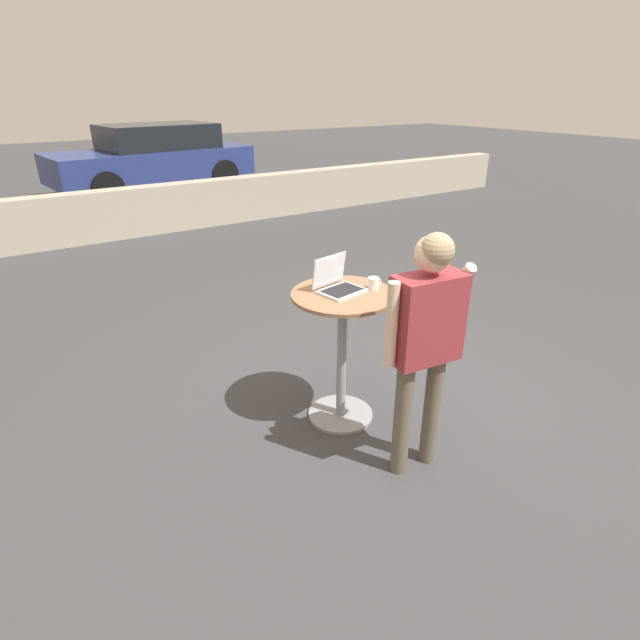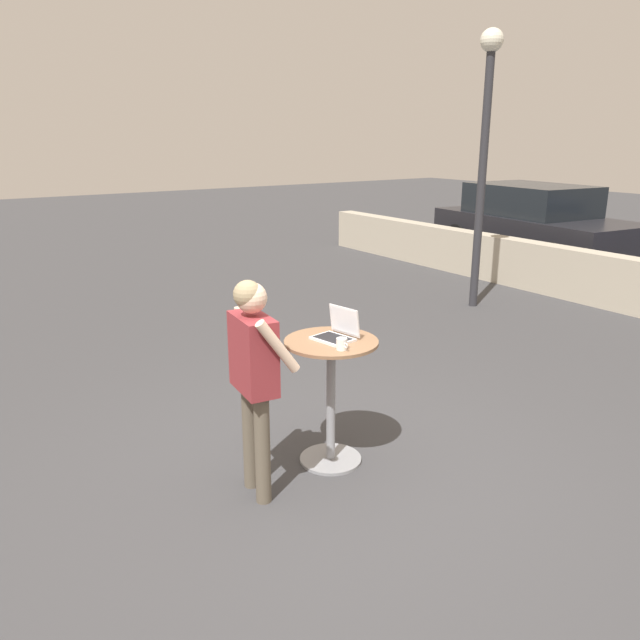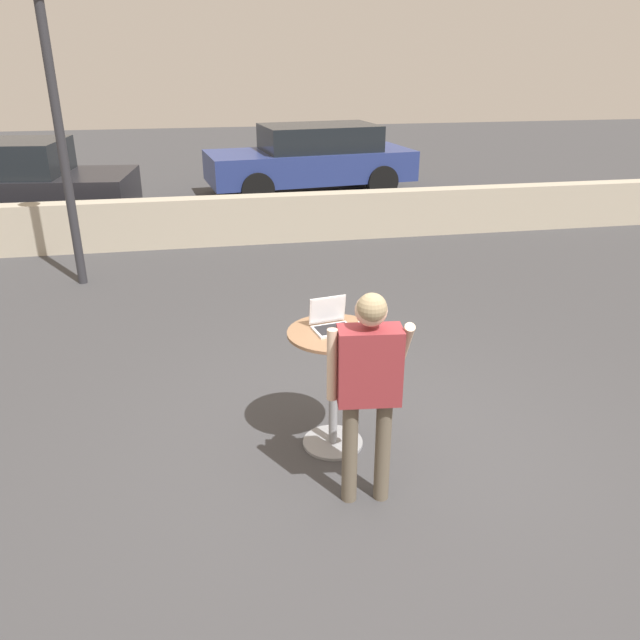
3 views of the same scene
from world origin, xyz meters
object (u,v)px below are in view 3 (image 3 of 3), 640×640
Objects in this scene: coffee_mug at (364,327)px; standing_person at (369,375)px; parked_car_near_street at (312,158)px; cafe_table at (333,374)px; street_lamp at (53,90)px; parked_car_further_down at (10,183)px; laptop at (331,322)px.

coffee_mug is 0.07× the size of standing_person.
parked_car_near_street is at bearing 81.96° from standing_person.
cafe_table is 10.10m from parked_car_near_street.
parked_car_near_street is 7.13m from street_lamp.
standing_person is 6.11m from street_lamp.
street_lamp is at bearing -128.01° from parked_car_near_street.
parked_car_further_down is at bearing 118.35° from cafe_table.
parked_car_near_street is (1.38, 10.03, -0.26)m from coffee_mug.
cafe_table is 0.23× the size of parked_car_further_down.
parked_car_near_street reaches higher than coffee_mug.
parked_car_near_street is 1.22× the size of street_lamp.
cafe_table is 0.42m from laptop.
cafe_table is 0.47m from coffee_mug.
parked_car_further_down is at bearing 116.84° from standing_person.
laptop is at bearing 152.20° from coffee_mug.
street_lamp is (-2.88, 4.59, 1.50)m from coffee_mug.
cafe_table is 0.26× the size of street_lamp.
standing_person reaches higher than coffee_mug.
coffee_mug reaches higher than cafe_table.
street_lamp reaches higher than laptop.
laptop is 9.13m from parked_car_further_down.
street_lamp reaches higher than cafe_table.
cafe_table is 0.64× the size of standing_person.
laptop is 0.07× the size of parked_car_near_street.
coffee_mug is (0.23, -0.12, -0.01)m from laptop.
cafe_table is at bearing -82.05° from laptop.
coffee_mug is at bearing -60.64° from parked_car_further_down.
cafe_table is at bearing 164.74° from coffee_mug.
coffee_mug is 5.62m from street_lamp.
street_lamp is at bearing 120.68° from laptop.
street_lamp reaches higher than parked_car_further_down.
standing_person is at bearing -63.16° from parked_car_further_down.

